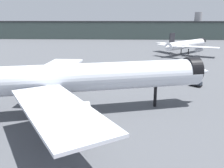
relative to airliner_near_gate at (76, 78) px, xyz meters
The scene contains 5 objects.
ground 7.67m from the airliner_near_gate, 73.19° to the left, with size 900.00×900.00×0.00m, color #4C4F54.
airliner_near_gate is the anchor object (origin of this frame).
airliner_far_taxiway 98.65m from the airliner_near_gate, 60.75° to the left, with size 33.84×33.47×12.12m.
terminal_building 185.54m from the airliner_near_gate, 87.38° to the left, with size 254.26×31.31×24.13m.
baggage_tug_wing 38.95m from the airliner_near_gate, 32.64° to the left, with size 3.42×3.39×1.85m.
Camera 1 is at (7.50, -50.36, 19.95)m, focal length 39.26 mm.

